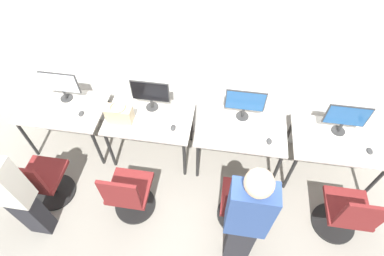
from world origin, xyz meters
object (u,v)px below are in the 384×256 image
(monitor_far_left, at_px, (61,85))
(keyboard_left, at_px, (147,123))
(office_chair_far_left, at_px, (43,182))
(office_chair_far_right, at_px, (346,215))
(monitor_right, at_px, (245,103))
(keyboard_far_right, at_px, (342,149))
(mouse_left, at_px, (173,128))
(office_chair_left, at_px, (129,195))
(mouse_right, at_px, (269,141))
(person_right, at_px, (246,219))
(mouse_far_left, at_px, (81,113))
(mouse_far_right, at_px, (370,151))
(person_far_left, at_px, (10,193))
(monitor_left, at_px, (150,94))
(office_chair_right, at_px, (241,206))
(monitor_far_right, at_px, (346,118))
(keyboard_far_left, at_px, (59,112))
(keyboard_right, at_px, (241,139))
(handbag, at_px, (119,115))

(monitor_far_left, xyz_separation_m, keyboard_left, (1.09, -0.25, -0.22))
(office_chair_far_left, distance_m, office_chair_far_right, 3.32)
(monitor_right, height_order, keyboard_far_right, monitor_right)
(mouse_left, height_order, office_chair_far_right, office_chair_far_right)
(office_chair_left, relative_size, mouse_right, 10.03)
(mouse_left, xyz_separation_m, person_right, (0.85, -1.04, 0.18))
(mouse_far_left, height_order, mouse_far_right, same)
(person_far_left, bearing_deg, monitor_right, 33.51)
(person_far_left, height_order, monitor_left, person_far_left)
(monitor_right, bearing_deg, mouse_far_left, -172.26)
(office_chair_right, bearing_deg, person_far_left, -169.24)
(office_chair_far_right, bearing_deg, monitor_far_right, 95.13)
(mouse_left, bearing_deg, monitor_left, 137.32)
(keyboard_far_left, bearing_deg, monitor_far_left, 90.00)
(mouse_far_left, xyz_separation_m, office_chair_left, (0.76, -0.78, -0.35))
(office_chair_far_left, distance_m, office_chair_right, 2.23)
(keyboard_far_left, height_order, mouse_far_right, mouse_far_right)
(mouse_far_left, xyz_separation_m, monitor_right, (1.90, 0.26, 0.22))
(office_chair_left, bearing_deg, monitor_right, 42.34)
(mouse_left, relative_size, office_chair_left, 0.10)
(mouse_far_left, height_order, monitor_right, monitor_right)
(monitor_far_left, xyz_separation_m, office_chair_right, (2.26, -0.95, -0.57))
(keyboard_far_left, relative_size, monitor_right, 1.00)
(keyboard_right, relative_size, mouse_right, 5.02)
(mouse_far_right, bearing_deg, mouse_left, -179.94)
(person_far_left, height_order, keyboard_far_right, person_far_left)
(keyboard_left, xyz_separation_m, mouse_left, (0.31, -0.03, 0.01))
(monitor_right, bearing_deg, mouse_right, -47.22)
(mouse_left, distance_m, keyboard_right, 0.78)
(monitor_far_left, relative_size, mouse_right, 5.01)
(monitor_left, distance_m, mouse_far_right, 2.50)
(monitor_far_left, xyz_separation_m, mouse_right, (2.49, -0.31, -0.22))
(keyboard_left, relative_size, mouse_left, 5.02)
(keyboard_right, height_order, keyboard_far_right, same)
(mouse_left, relative_size, monitor_right, 0.20)
(office_chair_far_left, bearing_deg, keyboard_far_left, 91.83)
(mouse_right, height_order, person_right, person_right)
(keyboard_right, bearing_deg, office_chair_left, -148.50)
(monitor_right, height_order, office_chair_right, monitor_right)
(keyboard_far_right, bearing_deg, keyboard_far_left, 179.01)
(monitor_far_left, bearing_deg, office_chair_far_left, -88.61)
(monitor_far_left, xyz_separation_m, monitor_right, (2.18, 0.03, 0.00))
(mouse_far_left, xyz_separation_m, monitor_far_right, (2.99, 0.20, 0.22))
(handbag, bearing_deg, keyboard_far_right, -0.88)
(mouse_left, xyz_separation_m, handbag, (-0.62, 0.02, 0.10))
(mouse_far_right, bearing_deg, keyboard_right, -178.49)
(office_chair_right, bearing_deg, office_chair_far_right, 3.16)
(monitor_left, bearing_deg, mouse_right, -12.83)
(person_far_left, height_order, keyboard_left, person_far_left)
(mouse_left, height_order, mouse_far_right, same)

